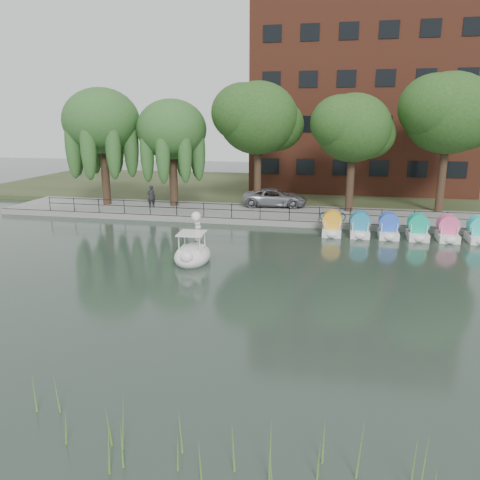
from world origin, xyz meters
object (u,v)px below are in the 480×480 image
(bicycle, at_px, (333,213))
(swan_boat, at_px, (193,251))
(pedestrian, at_px, (151,195))
(minivan, at_px, (275,196))

(bicycle, height_order, swan_boat, swan_boat)
(bicycle, height_order, pedestrian, pedestrian)
(pedestrian, bearing_deg, swan_boat, 81.54)
(pedestrian, distance_m, swan_boat, 13.56)
(swan_boat, bearing_deg, minivan, 76.97)
(swan_boat, bearing_deg, bicycle, 50.71)
(pedestrian, bearing_deg, minivan, 155.53)
(pedestrian, bearing_deg, bicycle, 132.20)
(minivan, relative_size, swan_boat, 1.91)
(bicycle, bearing_deg, minivan, 50.11)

